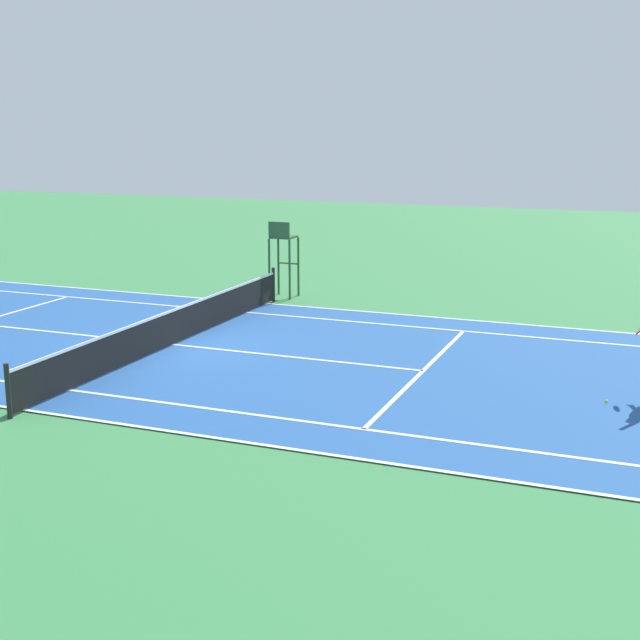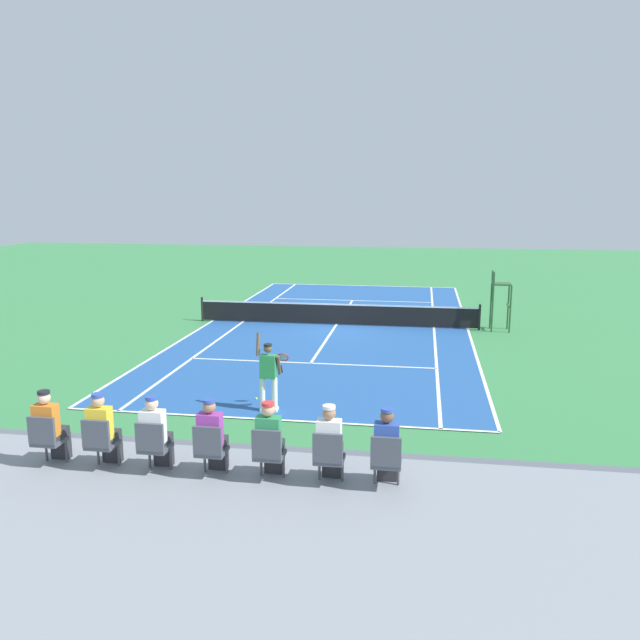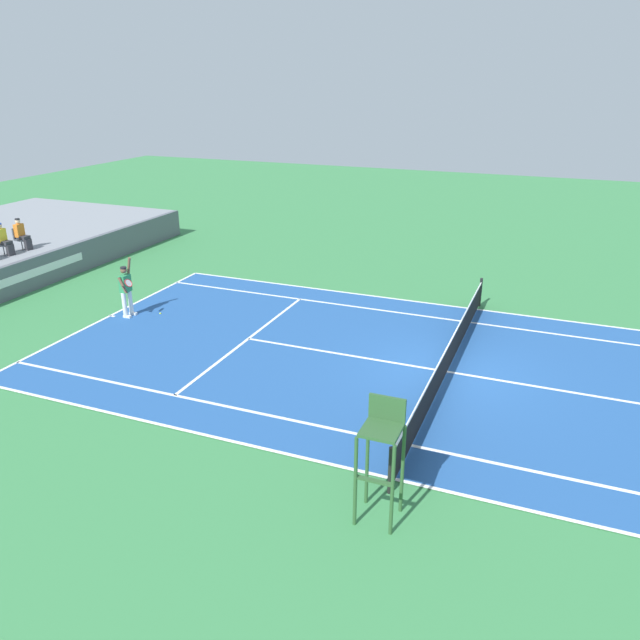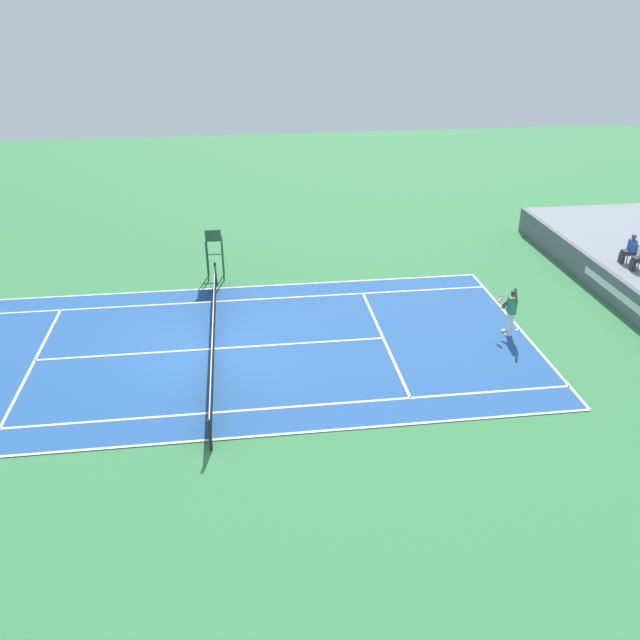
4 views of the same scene
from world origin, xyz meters
name	(u,v)px [view 1 (image 1 of 4)]	position (x,y,z in m)	size (l,w,h in m)	color
ground_plane	(175,346)	(0.00, 0.00, 0.00)	(80.00, 80.00, 0.00)	#387F47
court	(175,345)	(0.00, 0.00, 0.01)	(11.08, 23.88, 0.03)	#235193
net	(174,325)	(0.00, 0.00, 0.52)	(11.98, 0.10, 1.07)	black
tennis_ball	(606,401)	(0.83, 10.37, 0.03)	(0.07, 0.07, 0.07)	#D1E533
umpire_chair	(283,249)	(-6.69, 0.00, 1.56)	(0.77, 0.77, 2.44)	#2D562D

